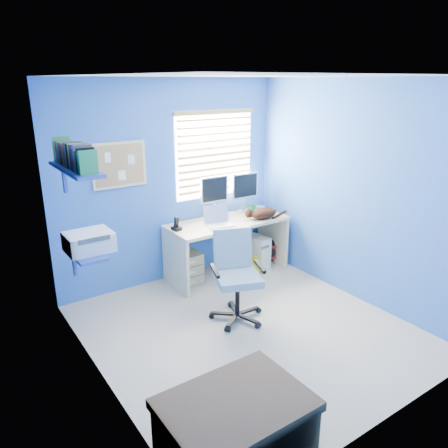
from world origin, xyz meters
TOP-DOWN VIEW (x-y plane):
  - floor at (0.00, 0.00)m, footprint 3.00×3.20m
  - ceiling at (0.00, 0.00)m, footprint 3.00×3.20m
  - wall_back at (0.00, 1.60)m, footprint 3.00×0.01m
  - wall_front at (0.00, -1.60)m, footprint 3.00×0.01m
  - wall_left at (-1.50, 0.00)m, footprint 0.01×3.20m
  - wall_right at (1.50, 0.00)m, footprint 0.01×3.20m
  - desk at (0.62, 1.26)m, footprint 1.59×0.65m
  - laptop at (0.43, 1.16)m, footprint 0.37×0.32m
  - monitor_left at (0.58, 1.52)m, footprint 0.40×0.13m
  - monitor_right at (1.04, 1.47)m, footprint 0.41×0.14m
  - phone at (-0.10, 1.30)m, footprint 0.11×0.12m
  - mug at (1.11, 1.38)m, footprint 0.10×0.09m
  - cd_spindle at (1.24, 1.36)m, footprint 0.13×0.13m
  - cat at (1.07, 1.06)m, footprint 0.43×0.32m
  - tower_pc at (1.06, 1.23)m, footprint 0.25×0.46m
  - drawer_boxes at (0.03, 1.30)m, footprint 0.35×0.28m
  - yellow_book at (0.92, 1.03)m, footprint 0.03×0.17m
  - backpack at (1.36, 1.25)m, footprint 0.34×0.31m
  - bed_corner at (-1.03, -1.21)m, footprint 0.94×0.67m
  - office_chair at (0.06, 0.28)m, footprint 0.72×0.72m
  - window_blinds at (0.65, 1.57)m, footprint 1.15×0.05m
  - corkboard at (-0.65, 1.58)m, footprint 0.64×0.02m
  - wall_shelves at (-1.35, 0.75)m, footprint 0.42×0.90m

SIDE VIEW (x-z plane):
  - floor at x=0.00m, z-range 0.00..0.00m
  - yellow_book at x=0.92m, z-range 0.00..0.24m
  - backpack at x=1.36m, z-range 0.00..0.33m
  - drawer_boxes at x=0.03m, z-range 0.00..0.41m
  - tower_pc at x=1.06m, z-range 0.00..0.45m
  - bed_corner at x=-1.03m, z-range 0.00..0.45m
  - office_chair at x=0.06m, z-range -0.12..0.84m
  - desk at x=0.62m, z-range 0.00..0.74m
  - cd_spindle at x=1.24m, z-range 0.74..0.81m
  - mug at x=1.11m, z-range 0.74..0.84m
  - cat at x=1.07m, z-range 0.74..0.88m
  - phone at x=-0.10m, z-range 0.74..0.91m
  - laptop at x=0.43m, z-range 0.74..0.96m
  - monitor_left at x=0.58m, z-range 0.74..1.28m
  - monitor_right at x=1.04m, z-range 0.74..1.28m
  - wall_back at x=0.00m, z-range 0.00..2.50m
  - wall_front at x=0.00m, z-range 0.00..2.50m
  - wall_left at x=-1.50m, z-range 0.00..2.50m
  - wall_right at x=1.50m, z-range 0.00..2.50m
  - wall_shelves at x=-1.35m, z-range 0.91..1.96m
  - corkboard at x=-0.65m, z-range 1.29..1.81m
  - window_blinds at x=0.65m, z-range 1.00..2.10m
  - ceiling at x=0.00m, z-range 2.50..2.50m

